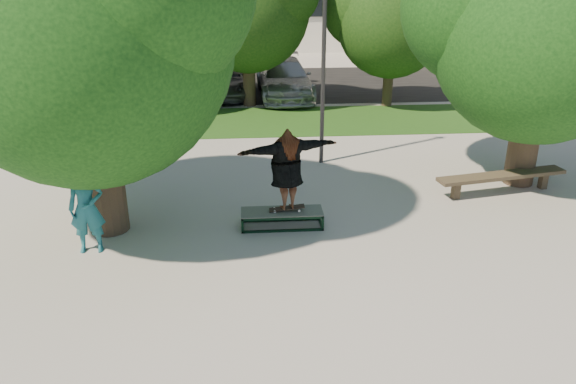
{
  "coord_description": "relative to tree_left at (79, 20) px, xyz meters",
  "views": [
    {
      "loc": [
        -1.13,
        -10.36,
        5.55
      ],
      "look_at": [
        -0.3,
        0.6,
        0.93
      ],
      "focal_mm": 35.0,
      "sensor_mm": 36.0,
      "label": 1
    }
  ],
  "objects": [
    {
      "name": "car_dark",
      "position": [
        1.7,
        14.76,
        -3.75
      ],
      "size": [
        1.74,
        4.18,
        1.35
      ],
      "primitive_type": "imported",
      "rotation": [
        0.0,
        0.0,
        0.08
      ],
      "color": "black",
      "rests_on": "asphalt_strip"
    },
    {
      "name": "ground",
      "position": [
        4.29,
        -1.09,
        -4.42
      ],
      "size": [
        120.0,
        120.0,
        0.0
      ],
      "primitive_type": "plane",
      "color": "gray",
      "rests_on": "ground"
    },
    {
      "name": "bg_tree_right",
      "position": [
        8.73,
        10.47,
        -0.93
      ],
      "size": [
        5.04,
        4.31,
        5.43
      ],
      "color": "#38281E",
      "rests_on": "ground"
    },
    {
      "name": "bg_tree_mid",
      "position": [
        3.22,
        10.98,
        -0.41
      ],
      "size": [
        5.76,
        4.92,
        6.24
      ],
      "color": "#38281E",
      "rests_on": "ground"
    },
    {
      "name": "bg_tree_left",
      "position": [
        -2.28,
        9.98,
        -0.69
      ],
      "size": [
        5.28,
        4.51,
        5.77
      ],
      "color": "#38281E",
      "rests_on": "ground"
    },
    {
      "name": "tree_right",
      "position": [
        10.21,
        1.99,
        -0.33
      ],
      "size": [
        6.24,
        5.33,
        6.51
      ],
      "color": "#38281E",
      "rests_on": "ground"
    },
    {
      "name": "car_silver_a",
      "position": [
        0.71,
        15.41,
        -3.72
      ],
      "size": [
        2.21,
        4.3,
        1.4
      ],
      "primitive_type": "imported",
      "rotation": [
        0.0,
        0.0,
        -0.14
      ],
      "color": "#AAA9AE",
      "rests_on": "asphalt_strip"
    },
    {
      "name": "car_silver_b",
      "position": [
        4.79,
        12.41,
        -3.65
      ],
      "size": [
        2.37,
        5.42,
        1.55
      ],
      "primitive_type": "imported",
      "rotation": [
        0.0,
        0.0,
        0.04
      ],
      "color": "#AAAAAF",
      "rests_on": "asphalt_strip"
    },
    {
      "name": "bystander",
      "position": [
        -0.06,
        -1.06,
        -3.47
      ],
      "size": [
        0.73,
        0.5,
        1.91
      ],
      "primitive_type": "imported",
      "rotation": [
        0.0,
        0.0,
        0.07
      ],
      "color": "#1C5F6C",
      "rests_on": "ground"
    },
    {
      "name": "tree_left",
      "position": [
        0.0,
        0.0,
        0.0
      ],
      "size": [
        6.96,
        5.95,
        7.12
      ],
      "color": "#38281E",
      "rests_on": "ground"
    },
    {
      "name": "grass_strip",
      "position": [
        5.29,
        8.41,
        -4.41
      ],
      "size": [
        30.0,
        4.0,
        0.02
      ],
      "primitive_type": "cube",
      "color": "#244F16",
      "rests_on": "ground"
    },
    {
      "name": "bench",
      "position": [
        9.51,
        1.24,
        -3.98
      ],
      "size": [
        3.47,
        1.11,
        0.53
      ],
      "rotation": [
        0.0,
        0.0,
        0.19
      ],
      "color": "#483C2B",
      "rests_on": "ground"
    },
    {
      "name": "car_grey",
      "position": [
        2.29,
        12.7,
        -3.78
      ],
      "size": [
        2.44,
        4.77,
        1.29
      ],
      "primitive_type": "imported",
      "rotation": [
        0.0,
        0.0,
        -0.07
      ],
      "color": "slate",
      "rests_on": "asphalt_strip"
    },
    {
      "name": "lamppost",
      "position": [
        5.29,
        3.91,
        -1.27
      ],
      "size": [
        0.25,
        0.15,
        6.11
      ],
      "color": "#2D2D30",
      "rests_on": "ground"
    },
    {
      "name": "grind_box",
      "position": [
        3.87,
        -0.24,
        -4.23
      ],
      "size": [
        1.8,
        0.6,
        0.38
      ],
      "color": "black",
      "rests_on": "ground"
    },
    {
      "name": "skater_rig",
      "position": [
        3.98,
        -0.24,
        -3.07
      ],
      "size": [
        2.3,
        1.22,
        1.89
      ],
      "rotation": [
        0.0,
        0.0,
        3.44
      ],
      "color": "white",
      "rests_on": "grind_box"
    },
    {
      "name": "asphalt_strip",
      "position": [
        4.29,
        14.91,
        -4.42
      ],
      "size": [
        40.0,
        8.0,
        0.01
      ],
      "primitive_type": "cube",
      "color": "black",
      "rests_on": "ground"
    }
  ]
}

